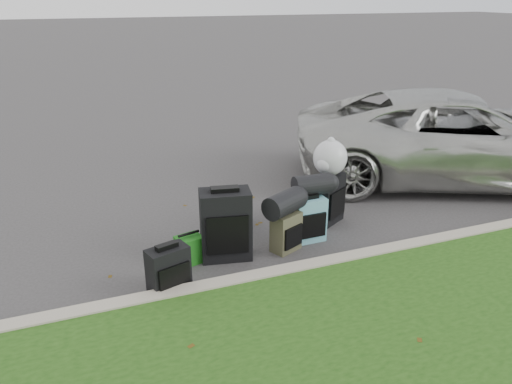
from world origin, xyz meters
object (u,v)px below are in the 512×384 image
object	(u,v)px
suitcase_large_black_right	(328,199)
suitcase_olive	(286,232)
tote_green	(190,249)
suitcase_small_black	(169,271)
suitcase_large_black_left	(226,225)
tote_navy	(239,216)
suv	(457,137)
suitcase_teal	(309,219)

from	to	relation	value
suitcase_large_black_right	suitcase_olive	bearing A→B (deg)	-178.21
tote_green	suitcase_small_black	bearing A→B (deg)	-136.15
suitcase_large_black_left	suitcase_olive	distance (m)	0.74
suitcase_olive	suitcase_large_black_right	xyz separation A→B (m)	(0.84, 0.53, 0.09)
suitcase_large_black_right	tote_navy	world-z (taller)	suitcase_large_black_right
suv	tote_navy	size ratio (longest dim) A/B	18.66
tote_green	tote_navy	distance (m)	1.09
suitcase_large_black_right	tote_green	xyz separation A→B (m)	(-1.98, -0.40, -0.17)
suv	suitcase_teal	size ratio (longest dim) A/B	9.19
suitcase_small_black	tote_green	distance (m)	0.65
suv	tote_green	bearing A→B (deg)	128.01
suitcase_small_black	suitcase_large_black_right	size ratio (longest dim) A/B	0.77
suitcase_large_black_left	tote_navy	size ratio (longest dim) A/B	2.99
tote_navy	suv	bearing A→B (deg)	-7.65
suv	suitcase_large_black_right	size ratio (longest dim) A/B	7.70
suv	tote_navy	bearing A→B (deg)	120.88
suitcase_olive	tote_navy	bearing A→B (deg)	86.03
suitcase_olive	tote_green	distance (m)	1.15
suv	suitcase_olive	distance (m)	3.82
suv	tote_green	xyz separation A→B (m)	(-4.71, -1.15, -0.55)
suitcase_large_black_left	tote_green	distance (m)	0.49
suitcase_olive	tote_green	size ratio (longest dim) A/B	1.49
suitcase_large_black_left	tote_navy	bearing A→B (deg)	71.75
suitcase_small_black	suitcase_teal	world-z (taller)	suitcase_teal
suitcase_small_black	tote_navy	size ratio (longest dim) A/B	1.88
suitcase_small_black	suitcase_teal	xyz separation A→B (m)	(1.85, 0.55, 0.02)
suv	suitcase_large_black_right	bearing A→B (deg)	129.63
suitcase_small_black	tote_navy	xyz separation A→B (m)	(1.18, 1.25, -0.12)
suitcase_teal	tote_green	bearing A→B (deg)	179.45
suv	suitcase_olive	size ratio (longest dim) A/B	10.78
suitcase_olive	suitcase_large_black_right	world-z (taller)	suitcase_large_black_right
suitcase_large_black_left	suitcase_large_black_right	distance (m)	1.61
suv	tote_navy	xyz separation A→B (m)	(-3.87, -0.45, -0.57)
tote_green	suv	bearing A→B (deg)	0.06
suv	suitcase_small_black	size ratio (longest dim) A/B	9.94
suv	suitcase_large_black_right	distance (m)	2.86
suitcase_large_black_left	suitcase_teal	size ratio (longest dim) A/B	1.47
suv	suitcase_small_black	world-z (taller)	suv
suitcase_teal	tote_navy	size ratio (longest dim) A/B	2.03
suitcase_teal	suitcase_large_black_right	size ratio (longest dim) A/B	0.84
suitcase_small_black	tote_green	size ratio (longest dim) A/B	1.61
suitcase_small_black	suitcase_large_black_right	distance (m)	2.51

